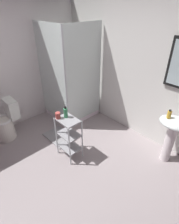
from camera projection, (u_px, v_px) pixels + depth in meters
ground_plane at (60, 177)px, 2.77m from camera, size 4.20×4.20×0.02m
wall_back at (140, 70)px, 3.17m from camera, size 4.20×0.14×2.50m
shower_stall at (71, 98)px, 3.99m from camera, size 0.92×0.92×2.00m
pedestal_sink at (172, 132)px, 2.77m from camera, size 0.46×0.37×0.81m
toilet at (6, 123)px, 3.42m from camera, size 0.37×0.49×0.76m
storage_cart at (69, 135)px, 2.93m from camera, size 0.38×0.28×0.74m
hand_soap_bottle at (169, 114)px, 2.66m from camera, size 0.06×0.06×0.14m
body_wash_bottle_green at (66, 113)px, 2.78m from camera, size 0.06×0.06×0.19m
rinse_cup at (58, 115)px, 2.78m from camera, size 0.08×0.08×0.10m
bath_mat at (59, 137)px, 3.56m from camera, size 0.60×0.40×0.02m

